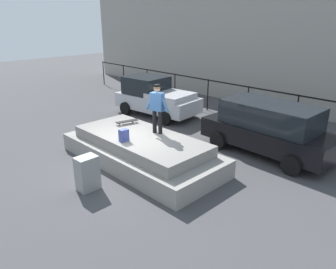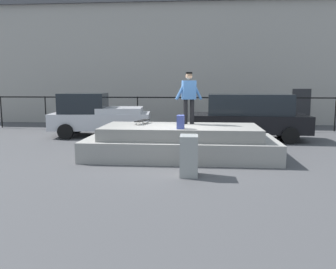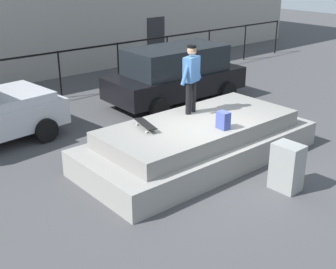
# 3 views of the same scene
# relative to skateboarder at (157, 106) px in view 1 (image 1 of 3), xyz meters

# --- Properties ---
(ground_plane) EXTENTS (60.00, 60.00, 0.00)m
(ground_plane) POSITION_rel_skateboarder_xyz_m (-0.36, -1.00, -1.94)
(ground_plane) COLOR #424244
(concrete_ledge) EXTENTS (5.85, 2.61, 0.98)m
(concrete_ledge) POSITION_rel_skateboarder_xyz_m (-0.23, -0.55, -1.49)
(concrete_ledge) COLOR gray
(concrete_ledge) RESTS_ON ground_plane
(skateboarder) EXTENTS (0.88, 0.35, 1.66)m
(skateboarder) POSITION_rel_skateboarder_xyz_m (0.00, 0.00, 0.00)
(skateboarder) COLOR black
(skateboarder) RESTS_ON concrete_ledge
(skateboard) EXTENTS (0.39, 0.85, 0.12)m
(skateboard) POSITION_rel_skateboarder_xyz_m (-1.50, -0.13, -0.86)
(skateboard) COLOR black
(skateboard) RESTS_ON concrete_ledge
(backpack) EXTENTS (0.22, 0.29, 0.39)m
(backpack) POSITION_rel_skateboarder_xyz_m (-0.20, -1.27, -0.76)
(backpack) COLOR #3F4C99
(backpack) RESTS_ON concrete_ledge
(car_silver_pickup_near) EXTENTS (4.38, 2.45, 1.87)m
(car_silver_pickup_near) POSITION_rel_skateboarder_xyz_m (-4.08, 3.63, -1.01)
(car_silver_pickup_near) COLOR #B7B7BC
(car_silver_pickup_near) RESTS_ON ground_plane
(car_black_hatchback_mid) EXTENTS (4.76, 2.32, 1.86)m
(car_black_hatchback_mid) POSITION_rel_skateboarder_xyz_m (2.36, 3.24, -0.96)
(car_black_hatchback_mid) COLOR black
(car_black_hatchback_mid) RESTS_ON ground_plane
(utility_box) EXTENTS (0.45, 0.61, 1.01)m
(utility_box) POSITION_rel_skateboarder_xyz_m (0.10, -2.83, -1.43)
(utility_box) COLOR gray
(utility_box) RESTS_ON ground_plane
(fence_row) EXTENTS (24.06, 0.06, 1.64)m
(fence_row) POSITION_rel_skateboarder_xyz_m (-0.36, 6.13, -0.75)
(fence_row) COLOR black
(fence_row) RESTS_ON ground_plane
(warehouse_building) EXTENTS (32.14, 9.05, 7.04)m
(warehouse_building) POSITION_rel_skateboarder_xyz_m (-0.36, 13.03, 1.59)
(warehouse_building) COLOR gray
(warehouse_building) RESTS_ON ground_plane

